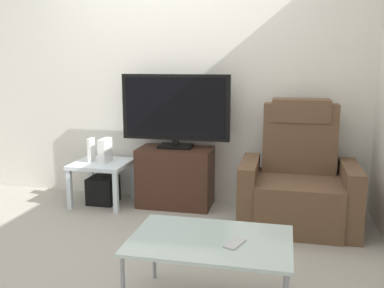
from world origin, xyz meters
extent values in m
plane|color=#9E998E|center=(0.00, 0.00, 0.00)|extent=(6.40, 6.40, 0.00)
cube|color=silver|center=(0.00, 1.13, 1.30)|extent=(6.40, 0.06, 2.60)
cube|color=#3D2319|center=(0.01, 0.87, 0.29)|extent=(0.71, 0.40, 0.58)
cube|color=black|center=(0.01, 0.68, 0.41)|extent=(0.66, 0.02, 0.02)
cube|color=black|center=(0.01, 0.73, 0.44)|extent=(0.34, 0.11, 0.04)
cube|color=black|center=(0.01, 0.89, 0.59)|extent=(0.32, 0.20, 0.03)
cube|color=black|center=(0.01, 0.89, 0.63)|extent=(0.06, 0.04, 0.05)
cube|color=black|center=(0.01, 0.89, 0.97)|extent=(1.06, 0.05, 0.63)
cube|color=black|center=(0.01, 0.86, 0.97)|extent=(0.97, 0.01, 0.57)
cube|color=brown|center=(1.18, 0.56, 0.21)|extent=(0.70, 0.72, 0.42)
cube|color=brown|center=(1.18, 0.83, 0.73)|extent=(0.64, 0.20, 0.62)
cube|color=brown|center=(1.18, 0.85, 0.98)|extent=(0.50, 0.26, 0.20)
cube|color=brown|center=(0.76, 0.56, 0.28)|extent=(0.14, 0.68, 0.56)
cube|color=brown|center=(1.60, 0.56, 0.28)|extent=(0.14, 0.68, 0.56)
cube|color=silver|center=(-0.72, 0.78, 0.41)|extent=(0.54, 0.54, 0.04)
cube|color=silver|center=(-0.96, 0.54, 0.19)|extent=(0.04, 0.04, 0.39)
cube|color=silver|center=(-0.48, 0.54, 0.19)|extent=(0.04, 0.04, 0.39)
cube|color=silver|center=(-0.96, 1.02, 0.19)|extent=(0.04, 0.04, 0.39)
cube|color=silver|center=(-0.48, 1.02, 0.19)|extent=(0.04, 0.04, 0.39)
cube|color=black|center=(-0.72, 0.78, 0.13)|extent=(0.27, 0.27, 0.27)
cube|color=white|center=(-0.82, 0.76, 0.55)|extent=(0.03, 0.11, 0.24)
cube|color=white|center=(-0.69, 0.79, 0.54)|extent=(0.07, 0.20, 0.23)
cube|color=#B2C6C1|center=(0.67, -0.84, 0.42)|extent=(0.90, 0.60, 0.02)
cylinder|color=gray|center=(0.25, -0.57, 0.20)|extent=(0.02, 0.02, 0.41)
cylinder|color=gray|center=(1.09, -0.57, 0.20)|extent=(0.02, 0.02, 0.41)
cube|color=#B7B7BC|center=(0.81, -0.88, 0.43)|extent=(0.12, 0.16, 0.01)
camera|label=1|loc=(1.05, -3.02, 1.39)|focal=39.54mm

